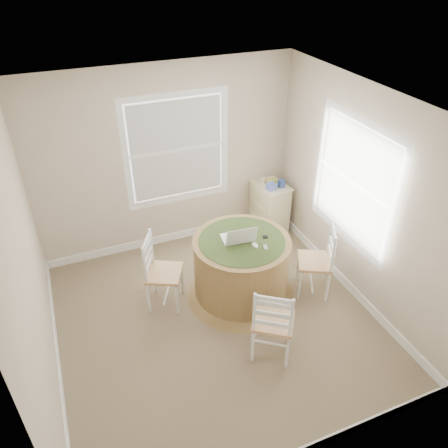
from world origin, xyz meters
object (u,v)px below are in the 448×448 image
chair_near (273,320)px  corner_chest (269,207)px  chair_right (315,261)px  round_table (241,266)px  laptop (238,238)px  chair_left (164,273)px

chair_near → corner_chest: bearing=-81.2°
chair_near → corner_chest: size_ratio=1.26×
chair_right → round_table: bearing=-80.0°
corner_chest → round_table: bearing=-136.8°
round_table → chair_near: 0.97m
chair_right → corner_chest: chair_right is taller
chair_near → laptop: 1.08m
laptop → corner_chest: laptop is taller
chair_near → chair_right: (0.94, 0.69, 0.00)m
chair_left → corner_chest: 2.19m
laptop → corner_chest: (1.06, 1.20, -0.50)m
chair_near → laptop: laptop is taller
round_table → laptop: 0.42m
laptop → chair_near: bearing=94.5°
chair_left → laptop: laptop is taller
corner_chest → chair_right: bearing=-102.8°
chair_right → corner_chest: bearing=-158.3°
round_table → laptop: (-0.03, 0.03, 0.42)m
laptop → round_table: bearing=144.8°
chair_right → laptop: size_ratio=2.37×
chair_left → corner_chest: (1.94, 1.02, -0.10)m
round_table → corner_chest: round_table is taller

